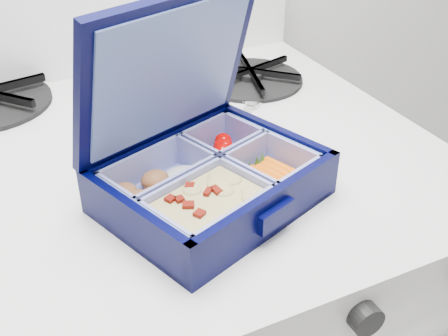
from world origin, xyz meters
TOP-DOWN VIEW (x-y plane):
  - bento_box at (-0.10, 1.53)m, footprint 0.26×0.23m
  - burner_grate at (0.08, 1.79)m, footprint 0.20×0.20m
  - fork at (-0.02, 1.66)m, footprint 0.14×0.13m

SIDE VIEW (x-z plane):
  - fork at x=-0.02m, z-range 0.94..0.95m
  - burner_grate at x=0.08m, z-range 0.94..0.96m
  - bento_box at x=-0.10m, z-range 0.94..0.99m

